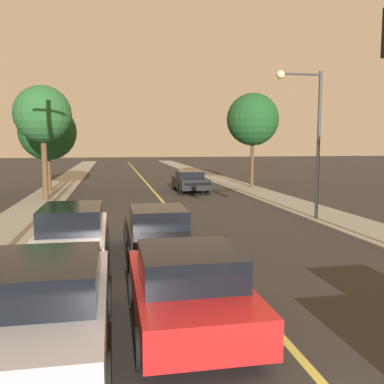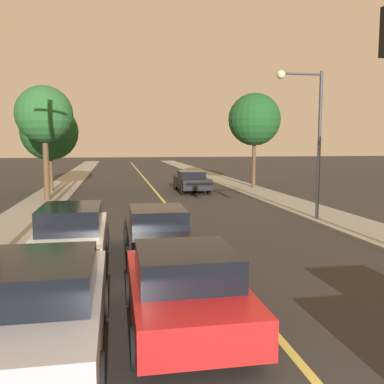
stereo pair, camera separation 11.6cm
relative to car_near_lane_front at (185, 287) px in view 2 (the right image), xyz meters
name	(u,v)px [view 2 (the right image)]	position (x,y,z in m)	size (l,w,h in m)	color
road_surface	(146,180)	(1.53, 31.87, -0.76)	(10.96, 80.00, 0.01)	#2D2B28
sidewalk_left	(70,180)	(-5.19, 31.87, -0.71)	(2.50, 80.00, 0.12)	gray
sidewalk_right	(217,178)	(8.26, 31.87, -0.71)	(2.50, 80.00, 0.12)	gray
car_near_lane_front	(185,287)	(0.00, 0.00, 0.00)	(2.07, 4.27, 1.51)	red
car_near_lane_second	(157,231)	(0.00, 5.10, -0.01)	(1.92, 4.42, 1.48)	black
car_outer_lane_front	(39,307)	(-2.41, -0.74, 0.08)	(2.06, 4.74, 1.65)	#A5A8B2
car_outer_lane_second	(72,235)	(-2.41, 4.52, 0.07)	(1.91, 5.11, 1.68)	white
car_far_oncoming	(192,181)	(4.00, 21.65, -0.01)	(2.05, 4.75, 1.43)	black
streetlamp_right	(308,123)	(6.84, 9.60, 3.45)	(2.03, 0.36, 6.24)	#333338
tree_left_near	(44,115)	(-5.07, 18.01, 4.18)	(3.19, 3.19, 6.46)	#4C3823
tree_left_far	(49,132)	(-5.50, 22.76, 3.35)	(3.81, 3.81, 5.92)	#4C3823
tree_right_near	(255,120)	(8.94, 23.02, 4.32)	(3.84, 3.84, 6.90)	#4C3823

